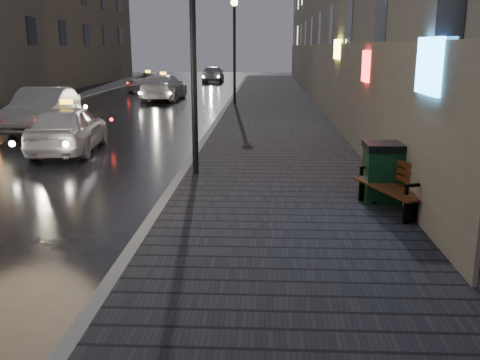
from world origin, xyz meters
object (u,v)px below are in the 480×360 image
object	(u,v)px
lamp_near	(193,29)
taxi_far	(148,81)
lamp_far	(234,38)
trash_bin	(383,171)
bench	(396,186)
car_far	(213,74)
taxi_mid	(164,87)
taxi_near	(68,128)
car_left_mid	(43,109)

from	to	relation	value
lamp_near	taxi_far	size ratio (longest dim) A/B	1.12
lamp_far	taxi_far	world-z (taller)	lamp_far
lamp_near	trash_bin	bearing A→B (deg)	-27.91
bench	car_far	bearing A→B (deg)	79.79
taxi_mid	car_far	xyz separation A→B (m)	(1.41, 15.89, -0.00)
lamp_near	taxi_near	xyz separation A→B (m)	(-4.26, 3.31, -2.77)
lamp_far	car_left_mid	size ratio (longest dim) A/B	1.10
taxi_near	car_far	size ratio (longest dim) A/B	0.96
trash_bin	car_far	bearing A→B (deg)	100.44
lamp_far	car_left_mid	distance (m)	11.21
bench	taxi_near	size ratio (longest dim) A/B	0.45
taxi_near	taxi_mid	xyz separation A→B (m)	(-0.14, 16.02, 0.03)
car_left_mid	taxi_far	xyz separation A→B (m)	(-0.01, 18.52, -0.14)
trash_bin	car_left_mid	distance (m)	14.34
trash_bin	taxi_mid	bearing A→B (deg)	111.19
trash_bin	car_left_mid	bearing A→B (deg)	138.12
taxi_near	car_far	bearing A→B (deg)	-97.68
bench	car_far	size ratio (longest dim) A/B	0.43
lamp_near	car_far	bearing A→B (deg)	94.85
car_left_mid	bench	bearing A→B (deg)	-48.60
taxi_near	taxi_far	xyz separation A→B (m)	(-2.50, 22.67, -0.06)
bench	taxi_near	bearing A→B (deg)	123.36
car_left_mid	lamp_far	bearing A→B (deg)	46.37
trash_bin	car_far	distance (m)	37.96
lamp_far	car_left_mid	bearing A→B (deg)	-128.31
trash_bin	taxi_mid	size ratio (longest dim) A/B	0.22
trash_bin	taxi_mid	xyz separation A→B (m)	(-8.35, 21.42, 0.01)
lamp_far	trash_bin	distance (m)	18.72
lamp_far	taxi_near	distance (m)	13.67
taxi_far	bench	bearing A→B (deg)	-67.10
lamp_near	trash_bin	distance (m)	5.25
taxi_near	taxi_mid	size ratio (longest dim) A/B	0.82
taxi_far	taxi_near	bearing A→B (deg)	-81.48
car_far	lamp_far	bearing A→B (deg)	97.65
taxi_far	taxi_mid	bearing A→B (deg)	-68.23
car_left_mid	car_far	distance (m)	28.01
taxi_mid	car_left_mid	bearing A→B (deg)	80.57
taxi_near	lamp_near	bearing A→B (deg)	136.77
taxi_mid	lamp_near	bearing A→B (deg)	104.57
lamp_near	car_left_mid	xyz separation A→B (m)	(-6.74, 7.46, -2.70)
taxi_mid	car_far	world-z (taller)	taxi_mid
bench	taxi_far	distance (m)	30.67
lamp_far	taxi_far	xyz separation A→B (m)	(-6.76, 9.98, -2.84)
trash_bin	taxi_near	xyz separation A→B (m)	(-8.21, 5.40, -0.02)
lamp_near	taxi_mid	bearing A→B (deg)	102.82
lamp_near	taxi_mid	distance (m)	20.01
lamp_near	lamp_far	bearing A→B (deg)	90.00
bench	car_far	distance (m)	38.59
lamp_near	trash_bin	world-z (taller)	lamp_near
bench	lamp_far	bearing A→B (deg)	81.51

